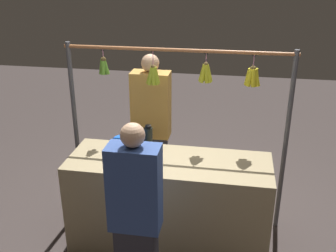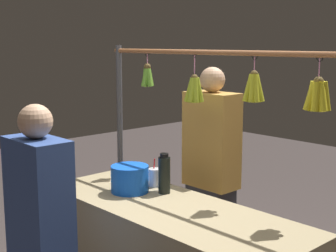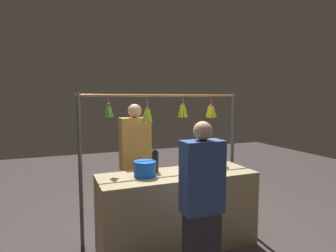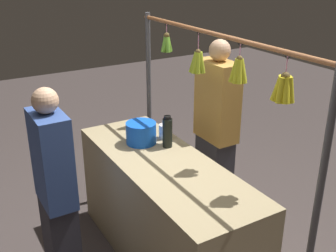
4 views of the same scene
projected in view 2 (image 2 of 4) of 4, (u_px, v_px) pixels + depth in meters
The scene contains 5 objects.
display_rack at pixel (225, 130), 3.04m from camera, with size 2.10×0.14×1.78m.
water_bottle at pixel (164, 174), 3.09m from camera, with size 0.08×0.08×0.26m.
blue_bucket at pixel (130, 179), 3.12m from camera, with size 0.24×0.24×0.17m, color blue.
drink_cup at pixel (155, 177), 3.26m from camera, with size 0.08×0.08×0.18m.
vendor_person at pixel (211, 182), 3.55m from camera, with size 0.39×0.21×1.63m.
Camera 2 is at (-2.00, 1.87, 1.80)m, focal length 52.58 mm.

